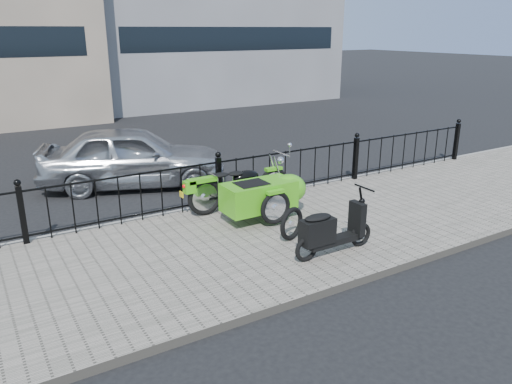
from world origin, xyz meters
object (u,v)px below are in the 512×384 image
scooter (330,231)px  sedan_car (133,157)px  spare_tire (292,224)px  motorcycle_sidecar (263,192)px

scooter → sedan_car: (-1.29, 5.33, 0.19)m
sedan_car → scooter: bearing=-145.5°
spare_tire → sedan_car: bearing=103.9°
motorcycle_sidecar → scooter: scooter is taller
sedan_car → motorcycle_sidecar: bearing=-138.2°
motorcycle_sidecar → spare_tire: (-0.17, -1.15, -0.20)m
scooter → spare_tire: scooter is taller
motorcycle_sidecar → scooter: 1.92m
motorcycle_sidecar → sedan_car: size_ratio=0.56×
spare_tire → motorcycle_sidecar: bearing=81.6°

